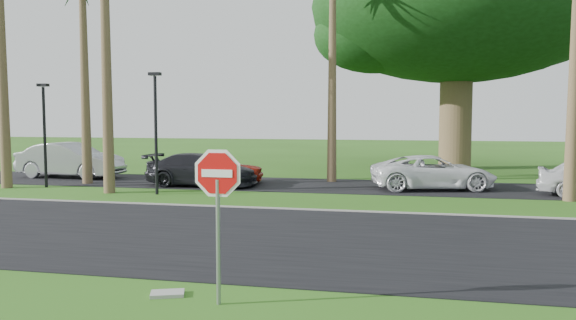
% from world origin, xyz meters
% --- Properties ---
extents(ground, '(120.00, 120.00, 0.00)m').
position_xyz_m(ground, '(0.00, 0.00, 0.00)').
color(ground, '#295214').
rests_on(ground, ground).
extents(road, '(120.00, 8.00, 0.02)m').
position_xyz_m(road, '(0.00, 2.00, 0.01)').
color(road, black).
rests_on(road, ground).
extents(parking_strip, '(120.00, 5.00, 0.02)m').
position_xyz_m(parking_strip, '(0.00, 12.50, 0.01)').
color(parking_strip, black).
rests_on(parking_strip, ground).
extents(curb, '(120.00, 0.12, 0.06)m').
position_xyz_m(curb, '(0.00, 6.05, 0.03)').
color(curb, gray).
rests_on(curb, ground).
extents(stop_sign_near, '(1.05, 0.07, 2.62)m').
position_xyz_m(stop_sign_near, '(0.50, -3.00, 1.77)').
color(stop_sign_near, gray).
rests_on(stop_sign_near, ground).
extents(canopy_tree, '(16.50, 16.50, 13.12)m').
position_xyz_m(canopy_tree, '(6.00, 22.00, 8.95)').
color(canopy_tree, brown).
rests_on(canopy_tree, ground).
extents(streetlight_left, '(0.45, 0.25, 4.34)m').
position_xyz_m(streetlight_left, '(-11.50, 9.50, 2.50)').
color(streetlight_left, black).
rests_on(streetlight_left, ground).
extents(streetlight_right, '(0.45, 0.25, 4.64)m').
position_xyz_m(streetlight_right, '(-6.00, 8.50, 2.65)').
color(streetlight_right, black).
rests_on(streetlight_right, ground).
extents(car_silver, '(5.20, 2.03, 1.69)m').
position_xyz_m(car_silver, '(-12.61, 12.94, 0.84)').
color(car_silver, '#A0A3A7').
rests_on(car_silver, ground).
extents(car_red, '(4.23, 2.42, 1.36)m').
position_xyz_m(car_red, '(-4.82, 12.24, 0.68)').
color(car_red, '#A01E0D').
rests_on(car_red, ground).
extents(car_dark, '(4.79, 1.99, 1.39)m').
position_xyz_m(car_dark, '(-5.19, 11.18, 0.69)').
color(car_dark, black).
rests_on(car_dark, ground).
extents(car_minivan, '(5.37, 3.41, 1.38)m').
position_xyz_m(car_minivan, '(4.41, 12.15, 0.69)').
color(car_minivan, white).
rests_on(car_minivan, ground).
extents(utility_slab, '(0.64, 0.52, 0.06)m').
position_xyz_m(utility_slab, '(-0.49, -2.76, 0.03)').
color(utility_slab, gray).
rests_on(utility_slab, ground).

